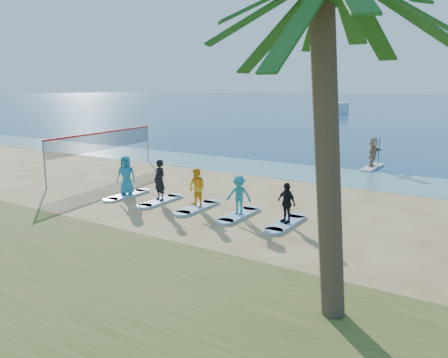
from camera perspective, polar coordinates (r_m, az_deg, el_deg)
The scene contains 16 objects.
ground at distance 18.52m, azimuth -6.92°, elevation -3.95°, with size 600.00×600.00×0.00m, color tan.
shallow_water at distance 27.24m, azimuth 7.14°, elevation 1.20°, with size 600.00×600.00×0.00m, color teal.
volleyball_net at distance 26.78m, azimuth -15.48°, elevation 4.78°, with size 1.26×9.01×2.50m.
paddleboard at distance 29.11m, azimuth 18.77°, elevation 1.45°, with size 0.70×3.00×0.12m, color silver.
paddleboarder at distance 28.96m, azimuth 18.89°, elevation 3.35°, with size 1.71×0.54×1.84m, color tan.
boat_offshore_a at distance 88.17m, azimuth 14.60°, elevation 8.29°, with size 2.23×7.01×2.06m, color silver.
surfboard_0 at distance 21.08m, azimuth -12.55°, elevation -2.06°, with size 0.70×2.20×0.09m, color #8DB7DB.
student_0 at distance 20.87m, azimuth -12.66°, elevation 0.49°, with size 0.89×0.58×1.82m, color teal.
surfboard_1 at distance 19.73m, azimuth -8.33°, elevation -2.86°, with size 0.70×2.20×0.09m, color #8DB7DB.
student_1 at distance 19.51m, azimuth -8.41°, elevation -0.14°, with size 0.67×0.44×1.83m, color black.
surfboard_2 at distance 18.51m, azimuth -3.52°, elevation -3.75°, with size 0.70×2.20×0.09m, color #8DB7DB.
student_2 at distance 18.30m, azimuth -3.55°, elevation -1.15°, with size 0.79×0.62×1.63m, color #FFAD1A.
surfboard_3 at distance 17.44m, azimuth 1.94°, elevation -4.72°, with size 0.70×2.20×0.09m, color #8DB7DB.
student_3 at distance 17.22m, azimuth 1.96°, elevation -2.10°, with size 1.00×0.58×1.55m, color teal.
surfboard_4 at distance 16.55m, azimuth 8.06°, elevation -5.76°, with size 0.70×2.20×0.09m, color #8DB7DB.
student_4 at distance 16.33m, azimuth 8.14°, elevation -3.07°, with size 0.89×0.37×1.52m, color black.
Camera 1 is at (11.33, -13.76, 5.05)m, focal length 35.00 mm.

